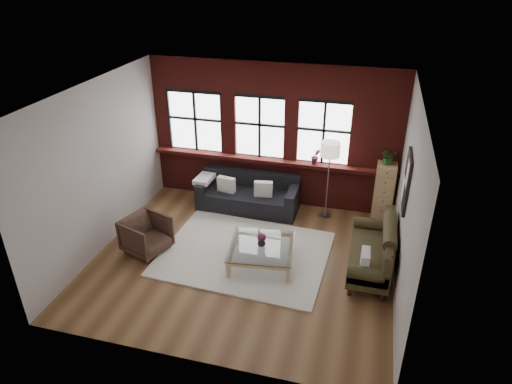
% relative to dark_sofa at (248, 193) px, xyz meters
% --- Properties ---
extents(floor, '(5.50, 5.50, 0.00)m').
position_rel_dark_sofa_xyz_m(floor, '(0.42, -1.90, -0.40)').
color(floor, brown).
rests_on(floor, ground).
extents(ceiling, '(5.50, 5.50, 0.00)m').
position_rel_dark_sofa_xyz_m(ceiling, '(0.42, -1.90, 2.80)').
color(ceiling, white).
rests_on(ceiling, ground).
extents(wall_back, '(5.50, 0.00, 5.50)m').
position_rel_dark_sofa_xyz_m(wall_back, '(0.42, 0.60, 1.20)').
color(wall_back, '#B1AAA5').
rests_on(wall_back, ground).
extents(wall_front, '(5.50, 0.00, 5.50)m').
position_rel_dark_sofa_xyz_m(wall_front, '(0.42, -4.40, 1.20)').
color(wall_front, '#B1AAA5').
rests_on(wall_front, ground).
extents(wall_left, '(0.00, 5.00, 5.00)m').
position_rel_dark_sofa_xyz_m(wall_left, '(-2.33, -1.90, 1.20)').
color(wall_left, '#B1AAA5').
rests_on(wall_left, ground).
extents(wall_right, '(0.00, 5.00, 5.00)m').
position_rel_dark_sofa_xyz_m(wall_right, '(3.17, -1.90, 1.20)').
color(wall_right, '#B1AAA5').
rests_on(wall_right, ground).
extents(brick_backwall, '(5.50, 0.12, 3.20)m').
position_rel_dark_sofa_xyz_m(brick_backwall, '(0.42, 0.54, 1.20)').
color(brick_backwall, maroon).
rests_on(brick_backwall, floor).
extents(sill_ledge, '(5.50, 0.30, 0.08)m').
position_rel_dark_sofa_xyz_m(sill_ledge, '(0.42, 0.45, 0.64)').
color(sill_ledge, maroon).
rests_on(sill_ledge, brick_backwall).
extents(window_left, '(1.38, 0.10, 1.50)m').
position_rel_dark_sofa_xyz_m(window_left, '(-1.38, 0.55, 1.35)').
color(window_left, black).
rests_on(window_left, brick_backwall).
extents(window_mid, '(1.38, 0.10, 1.50)m').
position_rel_dark_sofa_xyz_m(window_mid, '(0.12, 0.55, 1.35)').
color(window_mid, black).
rests_on(window_mid, brick_backwall).
extents(window_right, '(1.38, 0.10, 1.50)m').
position_rel_dark_sofa_xyz_m(window_right, '(1.52, 0.55, 1.35)').
color(window_right, black).
rests_on(window_right, brick_backwall).
extents(wall_poster, '(0.05, 0.74, 0.94)m').
position_rel_dark_sofa_xyz_m(wall_poster, '(3.14, -1.60, 1.45)').
color(wall_poster, black).
rests_on(wall_poster, wall_right).
extents(shag_rug, '(3.23, 2.60, 0.03)m').
position_rel_dark_sofa_xyz_m(shag_rug, '(0.41, -1.73, -0.38)').
color(shag_rug, silver).
rests_on(shag_rug, floor).
extents(dark_sofa, '(2.22, 0.90, 0.80)m').
position_rel_dark_sofa_xyz_m(dark_sofa, '(0.00, 0.00, 0.00)').
color(dark_sofa, black).
rests_on(dark_sofa, floor).
extents(pillow_a, '(0.42, 0.21, 0.34)m').
position_rel_dark_sofa_xyz_m(pillow_a, '(-0.48, -0.10, 0.19)').
color(pillow_a, silver).
rests_on(pillow_a, dark_sofa).
extents(pillow_b, '(0.42, 0.20, 0.34)m').
position_rel_dark_sofa_xyz_m(pillow_b, '(0.37, -0.10, 0.19)').
color(pillow_b, silver).
rests_on(pillow_b, dark_sofa).
extents(vintage_settee, '(0.81, 1.81, 0.97)m').
position_rel_dark_sofa_xyz_m(vintage_settee, '(2.72, -1.62, 0.08)').
color(vintage_settee, '#352E18').
rests_on(vintage_settee, floor).
extents(pillow_settee, '(0.15, 0.38, 0.34)m').
position_rel_dark_sofa_xyz_m(pillow_settee, '(2.64, -2.18, 0.19)').
color(pillow_settee, silver).
rests_on(pillow_settee, vintage_settee).
extents(armchair, '(0.99, 0.97, 0.71)m').
position_rel_dark_sofa_xyz_m(armchair, '(-1.45, -2.08, -0.05)').
color(armchair, '#3C261E').
rests_on(armchair, floor).
extents(coffee_table, '(1.31, 1.31, 0.39)m').
position_rel_dark_sofa_xyz_m(coffee_table, '(0.79, -1.92, -0.21)').
color(coffee_table, tan).
rests_on(coffee_table, shag_rug).
extents(vase, '(0.19, 0.19, 0.15)m').
position_rel_dark_sofa_xyz_m(vase, '(0.79, -1.92, 0.06)').
color(vase, '#B2B2B2').
rests_on(vase, coffee_table).
extents(flowers, '(0.16, 0.16, 0.16)m').
position_rel_dark_sofa_xyz_m(flowers, '(0.79, -1.92, 0.17)').
color(flowers, '#5F2044').
rests_on(flowers, vase).
extents(drawer_chest, '(0.40, 0.40, 1.30)m').
position_rel_dark_sofa_xyz_m(drawer_chest, '(2.90, 0.30, 0.25)').
color(drawer_chest, tan).
rests_on(drawer_chest, floor).
extents(potted_plant_top, '(0.38, 0.34, 0.36)m').
position_rel_dark_sofa_xyz_m(potted_plant_top, '(2.90, 0.30, 1.08)').
color(potted_plant_top, '#2D5923').
rests_on(potted_plant_top, drawer_chest).
extents(floor_lamp, '(0.40, 0.40, 1.88)m').
position_rel_dark_sofa_xyz_m(floor_lamp, '(1.73, 0.10, 0.54)').
color(floor_lamp, '#A5A5A8').
rests_on(floor_lamp, floor).
extents(sill_plant, '(0.24, 0.22, 0.36)m').
position_rel_dark_sofa_xyz_m(sill_plant, '(1.40, 0.42, 0.86)').
color(sill_plant, '#5F2044').
rests_on(sill_plant, sill_ledge).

